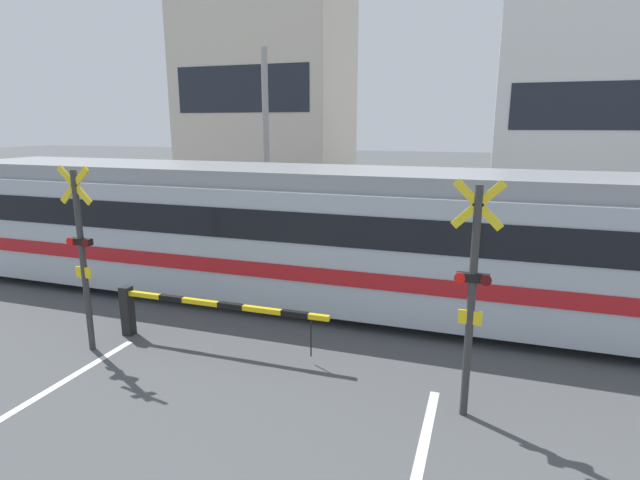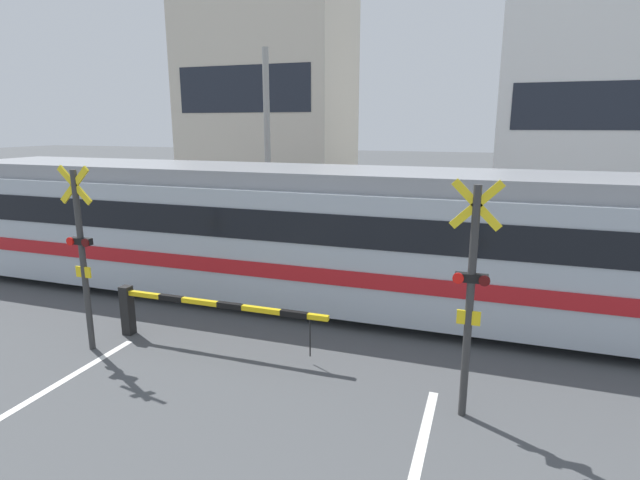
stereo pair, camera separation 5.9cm
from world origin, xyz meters
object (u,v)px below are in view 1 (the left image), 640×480
at_px(crossing_barrier_far, 426,248).
at_px(crossing_signal_left, 82,252).
at_px(commuter_train, 327,233).
at_px(crossing_signal_right, 472,291).
at_px(crossing_barrier_near, 180,308).

bearing_deg(crossing_barrier_far, crossing_signal_left, -126.76).
height_order(commuter_train, crossing_barrier_far, commuter_train).
bearing_deg(crossing_signal_left, commuter_train, 48.56).
xyz_separation_m(crossing_barrier_far, crossing_signal_right, (1.42, -7.06, 1.17)).
height_order(commuter_train, crossing_signal_left, crossing_signal_left).
xyz_separation_m(crossing_barrier_near, crossing_signal_right, (5.27, -0.78, 1.17)).
bearing_deg(crossing_signal_left, crossing_barrier_far, 53.24).
bearing_deg(crossing_barrier_far, crossing_barrier_near, -121.56).
distance_m(crossing_barrier_far, crossing_signal_left, 8.89).
height_order(crossing_barrier_near, crossing_barrier_far, same).
relative_size(commuter_train, crossing_barrier_near, 4.63).
distance_m(commuter_train, crossing_signal_right, 5.06).
relative_size(commuter_train, crossing_signal_left, 5.83).
xyz_separation_m(crossing_signal_left, crossing_signal_right, (6.69, 0.00, 0.00)).
relative_size(crossing_barrier_near, crossing_signal_left, 1.26).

